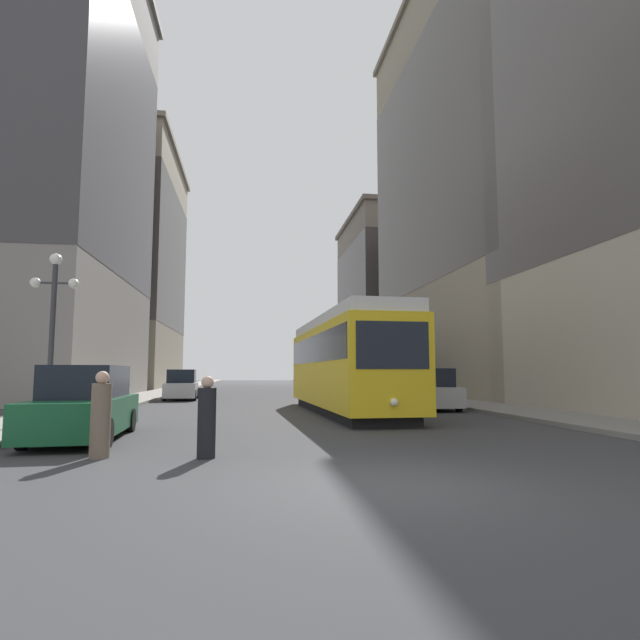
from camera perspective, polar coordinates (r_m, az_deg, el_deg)
The scene contains 15 objects.
ground_plane at distance 7.86m, azimuth 7.48°, elevation -17.95°, with size 200.00×200.00×0.00m, color #38383A.
sidewalk_left at distance 47.92m, azimuth -16.17°, elevation -7.52°, with size 2.85×120.00×0.15m, color gray.
sidewalk_right at distance 48.65m, azimuth 4.89°, elevation -7.70°, with size 2.85×120.00×0.15m, color gray.
streetcar at distance 21.13m, azimuth 2.72°, elevation -4.64°, with size 3.09×12.99×3.89m.
transit_bus at distance 34.71m, azimuth 4.14°, elevation -5.37°, with size 2.79×11.66×3.45m.
parked_car_left_near at distance 14.11m, azimuth -24.75°, elevation -8.61°, with size 2.09×5.06×1.82m.
parked_car_left_mid at distance 32.28m, azimuth -15.21°, elevation -7.10°, with size 2.06×4.37×1.82m.
parked_car_right_far at distance 23.60m, azimuth 12.10°, elevation -7.70°, with size 2.06×4.49×1.82m.
pedestrian_crossing_near at distance 10.98m, azimuth -23.30°, elevation -9.95°, with size 0.38×0.38×1.68m.
pedestrian_crossing_far at distance 10.33m, azimuth -12.55°, elevation -10.82°, with size 0.35×0.35×1.58m.
lamp_post_left_near at distance 17.48m, azimuth -27.66°, elevation 1.03°, with size 1.41×0.36×5.13m.
building_left_corner at distance 59.38m, azimuth -23.49°, elevation 5.80°, with size 16.18×19.98×25.54m.
building_left_midblock at distance 39.96m, azimuth -30.22°, elevation 16.19°, with size 13.72×18.82×31.26m.
building_right_midblock at distance 41.78m, azimuth 18.30°, elevation 14.87°, with size 11.57×24.02×31.48m.
building_right_far at distance 64.13m, azimuth 8.87°, elevation 2.28°, with size 13.14×17.89×20.74m.
Camera 1 is at (-2.02, -7.42, 1.65)m, focal length 28.64 mm.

